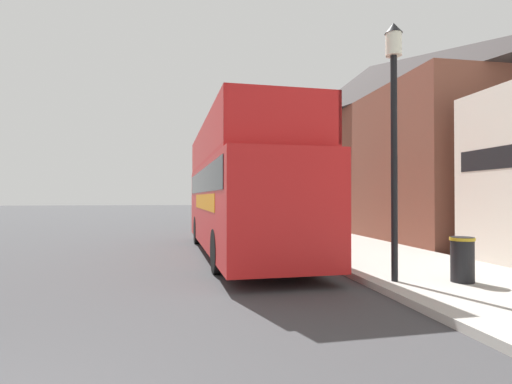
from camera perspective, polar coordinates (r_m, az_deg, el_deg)
name	(u,v)px	position (r m, az deg, el deg)	size (l,w,h in m)	color
ground_plane	(149,229)	(23.74, -14.98, -5.14)	(144.00, 144.00, 0.00)	#3D3D3F
sidewalk	(292,230)	(21.43, 5.10, -5.45)	(3.96, 108.00, 0.14)	#ADAAA3
brick_terrace_rear	(370,147)	(24.21, 15.97, 6.16)	(6.00, 20.81, 9.46)	brown
tour_bus	(240,197)	(12.87, -2.24, -0.71)	(2.93, 10.56, 4.07)	red
parked_car_ahead_of_bus	(232,218)	(21.34, -3.48, -3.77)	(2.06, 4.28, 1.51)	maroon
lamp_post_nearest	(394,105)	(8.69, 19.10, 11.72)	(0.35, 0.35, 5.22)	black
lamp_post_second	(281,166)	(17.30, 3.64, 3.79)	(0.35, 0.35, 4.40)	black
litter_bin	(462,258)	(9.01, 27.39, -8.37)	(0.48, 0.48, 0.89)	black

